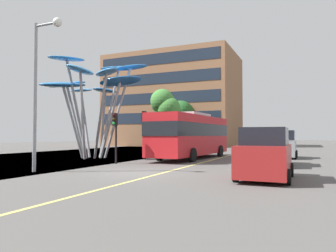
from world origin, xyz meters
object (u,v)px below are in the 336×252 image
Objects in this scene: car_parked_near at (265,155)px; car_parked_far at (284,145)px; traffic_light_kerb_near at (115,127)px; traffic_light_kerb_far at (144,124)px; car_parked_mid at (271,148)px; street_lamp at (41,75)px; leaf_sculpture at (92,85)px; red_bus at (192,134)px.

car_parked_far is (-0.09, 13.31, 0.03)m from car_parked_near.
traffic_light_kerb_near is 0.89× the size of traffic_light_kerb_far.
car_parked_mid is at bearing 93.21° from car_parked_near.
street_lamp is at bearing -140.15° from car_parked_mid.
traffic_light_kerb_near is at bearing -161.79° from car_parked_mid.
car_parked_far is at bearing 46.01° from traffic_light_kerb_near.
leaf_sculpture is at bearing 177.35° from car_parked_mid.
street_lamp is (-0.79, -9.39, 2.17)m from traffic_light_kerb_far.
leaf_sculpture reaches higher than car_parked_near.
leaf_sculpture is at bearing -161.10° from red_bus.
red_bus reaches higher than car_parked_near.
leaf_sculpture is 6.90m from traffic_light_kerb_near.
car_parked_far is at bearing 55.78° from street_lamp.
traffic_light_kerb_near is 13.71m from car_parked_far.
traffic_light_kerb_far is at bearing 4.59° from leaf_sculpture.
car_parked_mid is at bearing 18.21° from traffic_light_kerb_near.
red_bus is 2.45× the size of car_parked_mid.
car_parked_near is 0.54× the size of street_lamp.
car_parked_near is at bearing -26.72° from leaf_sculpture.
traffic_light_kerb_near reaches higher than car_parked_far.
traffic_light_kerb_far is (4.61, 0.37, -3.25)m from leaf_sculpture.
street_lamp is (-10.40, -1.86, 3.80)m from car_parked_near.
traffic_light_kerb_near is at bearing 81.10° from street_lamp.
leaf_sculpture is 1.97× the size of car_parked_mid.
street_lamp reaches higher than traffic_light_kerb_far.
car_parked_mid reaches higher than car_parked_far.
car_parked_mid is at bearing 39.85° from street_lamp.
leaf_sculpture is 2.68× the size of traffic_light_kerb_near.
traffic_light_kerb_far is (-0.04, 4.04, 0.28)m from traffic_light_kerb_near.
red_bus is at bearing 71.98° from street_lamp.
traffic_light_kerb_near is at bearing -89.39° from traffic_light_kerb_far.
car_parked_near is 13.31m from car_parked_far.
traffic_light_kerb_near is (4.66, -3.67, -3.53)m from leaf_sculpture.
traffic_light_kerb_far reaches higher than traffic_light_kerb_near.
red_bus is at bearing 36.77° from traffic_light_kerb_far.
red_bus is 7.49m from car_parked_far.
traffic_light_kerb_near is 0.43× the size of street_lamp.
car_parked_far is (9.48, 9.82, -1.32)m from traffic_light_kerb_near.
street_lamp is at bearing -124.22° from car_parked_far.
leaf_sculpture is 16.16m from car_parked_far.
car_parked_mid is (13.86, -0.64, -4.82)m from leaf_sculpture.
car_parked_far is at bearing 90.38° from car_parked_near.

